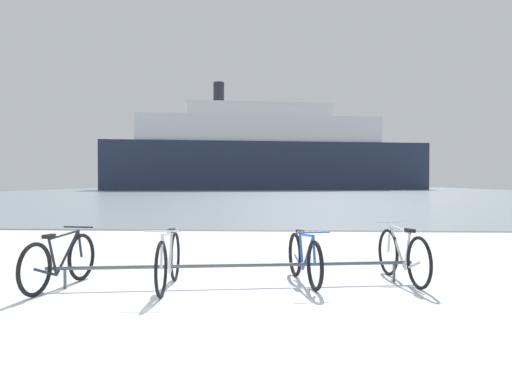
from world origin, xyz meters
TOP-DOWN VIEW (x-y plane):
  - ground at (0.00, 53.90)m, footprint 80.00×132.00m
  - bike_rack at (1.02, 2.07)m, footprint 5.08×0.85m
  - bicycle_0 at (-1.36, 1.78)m, footprint 0.47×1.77m
  - bicycle_1 at (0.13, 1.80)m, footprint 0.46×1.81m
  - bicycle_2 at (2.00, 2.28)m, footprint 0.55×1.70m
  - bicycle_3 at (3.43, 2.46)m, footprint 0.51×1.75m
  - ferry_ship at (-1.57, 84.54)m, footprint 56.78×21.29m

SIDE VIEW (x-z plane):
  - ground at x=0.00m, z-range -0.08..0.00m
  - bike_rack at x=1.02m, z-range 0.12..0.42m
  - bicycle_2 at x=2.00m, z-range -0.04..0.75m
  - bicycle_0 at x=-1.36m, z-range -0.04..0.77m
  - bicycle_3 at x=3.43m, z-range -0.04..0.80m
  - bicycle_1 at x=0.13m, z-range -0.04..0.80m
  - ferry_ship at x=-1.57m, z-range -3.07..15.54m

